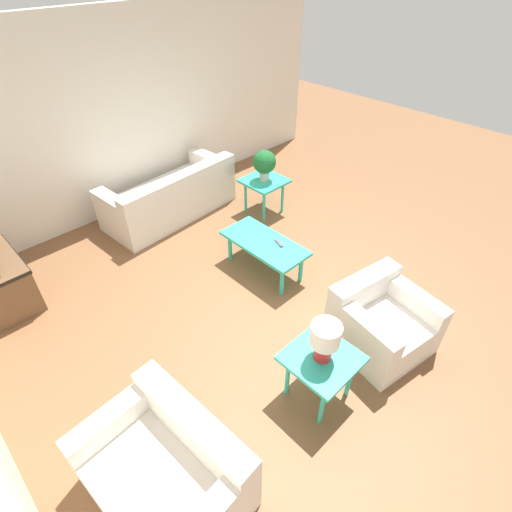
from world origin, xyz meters
name	(u,v)px	position (x,y,z in m)	size (l,w,h in m)	color
ground_plane	(284,292)	(0.00, 0.00, 0.00)	(14.00, 14.00, 0.00)	brown
wall_right	(128,115)	(3.06, 0.00, 1.35)	(0.12, 7.20, 2.70)	silver
sofa	(171,198)	(2.33, -0.06, 0.29)	(0.98, 2.00, 0.75)	silver
armchair	(380,322)	(-1.16, -0.15, 0.29)	(0.96, 0.96, 0.70)	silver
loveseat	(168,471)	(-0.87, 2.19, 0.28)	(1.21, 0.90, 0.70)	silver
coffee_table	(264,245)	(0.47, -0.14, 0.38)	(1.09, 0.51, 0.43)	#2DB79E
side_table_plant	(264,184)	(1.44, -1.11, 0.46)	(0.58, 0.58, 0.54)	#2DB79E
side_table_lamp	(321,362)	(-1.12, 0.77, 0.46)	(0.58, 0.58, 0.54)	#2DB79E
potted_plant	(264,163)	(1.44, -1.11, 0.80)	(0.33, 0.33, 0.45)	#B2ADA3
table_lamp	(325,339)	(-1.12, 0.77, 0.77)	(0.25, 0.25, 0.38)	red
remote_control	(279,243)	(0.32, -0.23, 0.44)	(0.16, 0.09, 0.02)	#4C4C51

